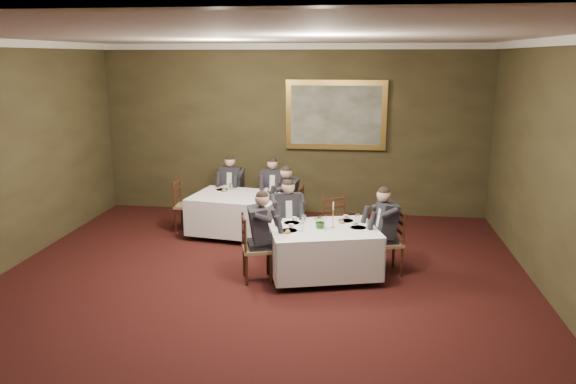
% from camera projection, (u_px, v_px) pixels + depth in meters
% --- Properties ---
extents(ground, '(10.00, 10.00, 0.00)m').
position_uv_depth(ground, '(246.00, 314.00, 7.25)').
color(ground, black).
rests_on(ground, ground).
extents(ceiling, '(8.00, 10.00, 0.10)m').
position_uv_depth(ceiling, '(241.00, 34.00, 6.43)').
color(ceiling, silver).
rests_on(ceiling, back_wall).
extents(back_wall, '(8.00, 0.10, 3.50)m').
position_uv_depth(back_wall, '(293.00, 130.00, 11.66)').
color(back_wall, '#312A18').
rests_on(back_wall, ground).
extents(crown_molding, '(8.00, 10.00, 0.12)m').
position_uv_depth(crown_molding, '(241.00, 39.00, 6.44)').
color(crown_molding, white).
rests_on(crown_molding, back_wall).
extents(table_main, '(1.85, 1.59, 0.67)m').
position_uv_depth(table_main, '(323.00, 248.00, 8.41)').
color(table_main, black).
rests_on(table_main, ground).
extents(table_second, '(1.80, 1.48, 0.67)m').
position_uv_depth(table_second, '(238.00, 212.00, 10.38)').
color(table_second, black).
rests_on(table_second, ground).
extents(chair_main_backleft, '(0.54, 0.52, 1.00)m').
position_uv_depth(chair_main_backleft, '(288.00, 242.00, 9.17)').
color(chair_main_backleft, olive).
rests_on(chair_main_backleft, ground).
extents(diner_main_backleft, '(0.51, 0.57, 1.35)m').
position_uv_depth(diner_main_backleft, '(288.00, 229.00, 9.11)').
color(diner_main_backleft, black).
rests_on(diner_main_backleft, chair_main_backleft).
extents(chair_main_backright, '(0.58, 0.58, 1.00)m').
position_uv_depth(chair_main_backright, '(338.00, 240.00, 9.29)').
color(chair_main_backright, olive).
rests_on(chair_main_backright, ground).
extents(chair_main_endleft, '(0.53, 0.55, 1.00)m').
position_uv_depth(chair_main_endleft, '(257.00, 262.00, 8.31)').
color(chair_main_endleft, olive).
rests_on(chair_main_endleft, ground).
extents(diner_main_endleft, '(0.58, 0.53, 1.35)m').
position_uv_depth(diner_main_endleft, '(257.00, 247.00, 8.26)').
color(diner_main_endleft, black).
rests_on(diner_main_endleft, chair_main_endleft).
extents(chair_main_endright, '(0.52, 0.54, 1.00)m').
position_uv_depth(chair_main_endright, '(387.00, 255.00, 8.58)').
color(chair_main_endright, olive).
rests_on(chair_main_endright, ground).
extents(diner_main_endright, '(0.57, 0.51, 1.35)m').
position_uv_depth(diner_main_endright, '(387.00, 241.00, 8.53)').
color(diner_main_endright, black).
rests_on(diner_main_endright, chair_main_endright).
extents(chair_sec_backleft, '(0.48, 0.46, 1.00)m').
position_uv_depth(chair_sec_backleft, '(233.00, 207.00, 11.31)').
color(chair_sec_backleft, olive).
rests_on(chair_sec_backleft, ground).
extents(diner_sec_backleft, '(0.45, 0.52, 1.35)m').
position_uv_depth(diner_sec_backleft, '(232.00, 196.00, 11.25)').
color(diner_sec_backleft, black).
rests_on(diner_sec_backleft, chair_sec_backleft).
extents(chair_sec_backright, '(0.44, 0.43, 1.00)m').
position_uv_depth(chair_sec_backright, '(274.00, 210.00, 11.08)').
color(chair_sec_backright, olive).
rests_on(chair_sec_backright, ground).
extents(diner_sec_backright, '(0.42, 0.48, 1.35)m').
position_uv_depth(diner_sec_backright, '(274.00, 199.00, 11.01)').
color(diner_sec_backright, black).
rests_on(diner_sec_backright, chair_sec_backright).
extents(chair_sec_endright, '(0.46, 0.48, 1.00)m').
position_uv_depth(chair_sec_endright, '(291.00, 225.00, 10.14)').
color(chair_sec_endright, olive).
rests_on(chair_sec_endright, ground).
extents(diner_sec_endright, '(0.52, 0.45, 1.35)m').
position_uv_depth(diner_sec_endright, '(291.00, 213.00, 10.08)').
color(diner_sec_endright, black).
rests_on(diner_sec_endright, chair_sec_endright).
extents(chair_sec_endleft, '(0.42, 0.44, 1.00)m').
position_uv_depth(chair_sec_endleft, '(187.00, 216.00, 10.69)').
color(chair_sec_endleft, olive).
rests_on(chair_sec_endleft, ground).
extents(centerpiece, '(0.23, 0.20, 0.24)m').
position_uv_depth(centerpiece, '(321.00, 220.00, 8.31)').
color(centerpiece, '#2D5926').
rests_on(centerpiece, table_main).
extents(candlestick, '(0.06, 0.06, 0.41)m').
position_uv_depth(candlestick, '(333.00, 218.00, 8.31)').
color(candlestick, '#A78C33').
rests_on(candlestick, table_main).
extents(place_setting_table_main, '(0.33, 0.31, 0.14)m').
position_uv_depth(place_setting_table_main, '(296.00, 220.00, 8.61)').
color(place_setting_table_main, white).
rests_on(place_setting_table_main, table_main).
extents(place_setting_table_second, '(0.33, 0.31, 0.14)m').
position_uv_depth(place_setting_table_second, '(225.00, 188.00, 10.75)').
color(place_setting_table_second, white).
rests_on(place_setting_table_second, table_second).
extents(painting, '(2.05, 0.09, 1.41)m').
position_uv_depth(painting, '(336.00, 115.00, 11.41)').
color(painting, '#E3B853').
rests_on(painting, back_wall).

